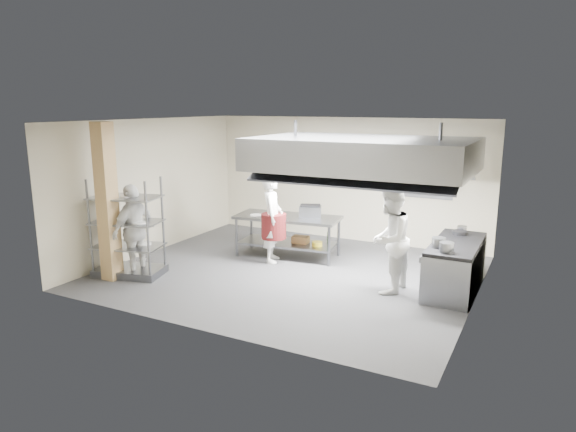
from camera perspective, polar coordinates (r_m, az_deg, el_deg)
The scene contains 23 objects.
floor at distance 10.35m, azimuth 0.28°, elevation -6.31°, with size 7.00×7.00×0.00m, color #303032.
ceiling at distance 9.81m, azimuth 0.30°, elevation 10.53°, with size 7.00×7.00×0.00m, color silver.
wall_back at distance 12.68m, azimuth 6.50°, elevation 4.06°, with size 7.00×7.00×0.00m, color #B8AE92.
wall_left at distance 11.96m, azimuth -14.83°, elevation 3.23°, with size 6.00×6.00×0.00m, color #B8AE92.
wall_right at distance 8.97m, azimuth 20.61°, elevation -0.11°, with size 6.00×6.00×0.00m, color #B8AE92.
column at distance 10.21m, azimuth -19.44°, elevation 1.42°, with size 0.30×0.30×3.00m, color tan.
exhaust_hood at distance 9.71m, azimuth 8.28°, elevation 6.83°, with size 4.00×2.50×0.60m, color gray.
hood_strip_a at distance 10.07m, azimuth 3.37°, elevation 5.30°, with size 1.60×0.12×0.04m, color white.
hood_strip_b at distance 9.49m, azimuth 13.37°, elevation 4.55°, with size 1.60×0.12×0.04m, color white.
wall_shelf at distance 12.01m, azimuth 14.27°, elevation 3.29°, with size 1.50×0.28×0.04m, color gray.
island at distance 11.33m, azimuth -0.04°, elevation -2.25°, with size 2.28×0.95×0.91m, color gray, non-canonical shape.
island_worktop at distance 11.23m, azimuth -0.04°, elevation -0.15°, with size 2.28×0.95×0.06m, color gray.
island_undershelf at distance 11.37m, azimuth -0.04°, elevation -3.01°, with size 2.10×0.85×0.04m, color slate.
pass_rack at distance 10.44m, azimuth -17.43°, elevation -1.20°, with size 1.29×0.75×1.94m, color slate, non-canonical shape.
cooking_range at distance 9.77m, azimuth 18.05°, elevation -5.49°, with size 0.80×2.00×0.84m, color slate.
range_top at distance 9.65m, azimuth 18.23°, elevation -2.95°, with size 0.78×1.96×0.06m, color black.
chef_head at distance 10.86m, azimuth -1.77°, elevation -0.24°, with size 0.69×0.45×1.89m, color silver.
chef_line at distance 9.26m, azimuth 11.20°, elevation -2.57°, with size 0.94×0.73×1.93m, color white.
chef_plating at distance 10.41m, azimuth -16.69°, elevation -1.53°, with size 1.07×0.44×1.82m, color silver.
griddle at distance 11.18m, azimuth 2.49°, elevation 0.53°, with size 0.47×0.37×0.23m, color slate.
wicker_basket at distance 11.28m, azimuth 1.40°, elevation -2.63°, with size 0.35×0.24×0.15m, color brown.
stockpot at distance 9.22m, azimuth 16.40°, elevation -2.81°, with size 0.24×0.24×0.16m, color gray.
plate_stack at distance 10.52m, azimuth -17.31°, elevation -3.05°, with size 0.28×0.28×0.05m, color white.
Camera 1 is at (4.47, -8.73, 3.31)m, focal length 32.00 mm.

